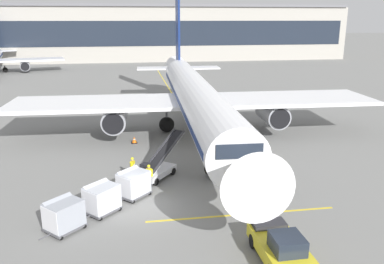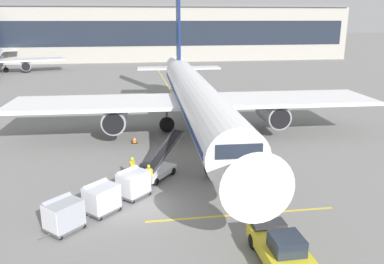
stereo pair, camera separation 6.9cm
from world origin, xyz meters
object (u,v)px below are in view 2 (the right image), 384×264
object	(u,v)px
safety_cone_engine_keepout	(134,140)
belt_loader	(158,166)
parked_airplane	(195,97)
baggage_cart_third	(63,214)
ground_crew_by_carts	(149,174)
baggage_cart_lead	(133,183)
ground_crew_by_loader	(133,167)
pushback_tug	(280,247)
baggage_cart_second	(101,198)

from	to	relation	value
safety_cone_engine_keepout	belt_loader	bearing A→B (deg)	-79.71
parked_airplane	baggage_cart_third	xyz separation A→B (m)	(-10.66, -18.51, -2.99)
ground_crew_by_carts	baggage_cart_third	bearing A→B (deg)	-134.27
baggage_cart_lead	baggage_cart_third	distance (m)	5.60
ground_crew_by_loader	ground_crew_by_carts	distance (m)	2.10
ground_crew_by_loader	safety_cone_engine_keepout	size ratio (longest dim) A/B	2.68
belt_loader	pushback_tug	bearing A→B (deg)	-66.77
parked_airplane	ground_crew_by_loader	bearing A→B (deg)	-120.08
baggage_cart_second	pushback_tug	world-z (taller)	baggage_cart_second
baggage_cart_second	safety_cone_engine_keepout	bearing A→B (deg)	80.92
baggage_cart_second	baggage_cart_third	xyz separation A→B (m)	(-2.00, -1.89, 0.00)
belt_loader	baggage_cart_second	distance (m)	6.59
baggage_cart_second	ground_crew_by_loader	xyz separation A→B (m)	(2.02, 5.16, -0.00)
parked_airplane	baggage_cart_second	xyz separation A→B (m)	(-8.65, -16.62, -2.99)
baggage_cart_second	ground_crew_by_carts	distance (m)	4.62
belt_loader	ground_crew_by_carts	distance (m)	2.06
parked_airplane	pushback_tug	world-z (taller)	parked_airplane
baggage_cart_third	baggage_cart_lead	bearing A→B (deg)	44.53
baggage_cart_lead	baggage_cart_third	size ratio (longest dim) A/B	1.00
baggage_cart_third	safety_cone_engine_keepout	xyz separation A→B (m)	(4.30, 16.22, -0.68)
pushback_tug	parked_airplane	bearing A→B (deg)	91.12
parked_airplane	ground_crew_by_carts	distance (m)	14.64
parked_airplane	safety_cone_engine_keepout	world-z (taller)	parked_airplane
baggage_cart_third	ground_crew_by_carts	world-z (taller)	baggage_cart_third
safety_cone_engine_keepout	baggage_cart_second	bearing A→B (deg)	-99.08
baggage_cart_second	baggage_cart_third	size ratio (longest dim) A/B	1.00
baggage_cart_second	ground_crew_by_loader	distance (m)	5.54
parked_airplane	pushback_tug	bearing A→B (deg)	-88.88
baggage_cart_lead	ground_crew_by_loader	size ratio (longest dim) A/B	1.46
safety_cone_engine_keepout	ground_crew_by_loader	bearing A→B (deg)	-91.72
baggage_cart_lead	safety_cone_engine_keepout	size ratio (longest dim) A/B	3.91
parked_airplane	baggage_cart_lead	distance (m)	16.31
baggage_cart_third	ground_crew_by_loader	size ratio (longest dim) A/B	1.46
ground_crew_by_loader	baggage_cart_lead	bearing A→B (deg)	-90.46
baggage_cart_third	pushback_tug	size ratio (longest dim) A/B	0.58
pushback_tug	ground_crew_by_loader	size ratio (longest dim) A/B	2.54
belt_loader	ground_crew_by_loader	size ratio (longest dim) A/B	2.83
belt_loader	baggage_cart_lead	distance (m)	3.79
baggage_cart_third	baggage_cart_second	bearing A→B (deg)	43.33
baggage_cart_lead	ground_crew_by_carts	xyz separation A→B (m)	(1.15, 1.35, -0.00)
baggage_cart_third	ground_crew_by_loader	xyz separation A→B (m)	(4.02, 7.05, -0.00)
baggage_cart_lead	ground_crew_by_loader	distance (m)	3.12
ground_crew_by_carts	baggage_cart_lead	bearing A→B (deg)	-130.47
safety_cone_engine_keepout	ground_crew_by_carts	bearing A→B (deg)	-85.55
safety_cone_engine_keepout	pushback_tug	bearing A→B (deg)	-72.09
ground_crew_by_loader	baggage_cart_third	bearing A→B (deg)	-119.68
pushback_tug	ground_crew_by_carts	distance (m)	11.79
baggage_cart_lead	baggage_cart_third	xyz separation A→B (m)	(-3.99, -3.93, 0.00)
baggage_cart_lead	pushback_tug	size ratio (longest dim) A/B	0.58
belt_loader	ground_crew_by_loader	bearing A→B (deg)	-176.19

